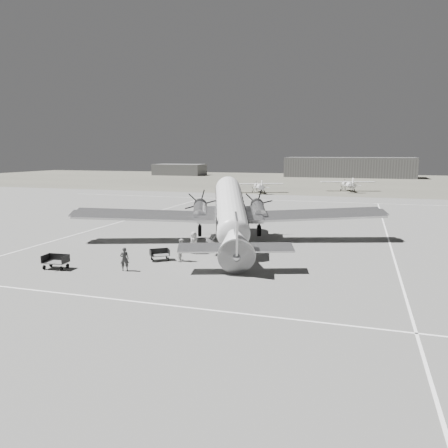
{
  "coord_description": "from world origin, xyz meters",
  "views": [
    {
      "loc": [
        9.26,
        -34.61,
        8.16
      ],
      "look_at": [
        -1.66,
        0.11,
        2.2
      ],
      "focal_mm": 35.0,
      "sensor_mm": 36.0,
      "label": 1
    }
  ],
  "objects_px": {
    "light_plane_left": "(259,187)",
    "passenger": "(194,242)",
    "baggage_cart_near": "(160,255)",
    "shed_secondary": "(180,170)",
    "ramp_agent": "(182,250)",
    "light_plane_right": "(348,186)",
    "dc3_airliner": "(231,214)",
    "ground_crew": "(125,259)",
    "baggage_cart_far": "(56,262)",
    "hangar_main": "(349,167)"
  },
  "relations": [
    {
      "from": "light_plane_right",
      "to": "hangar_main",
      "type": "bearing_deg",
      "value": 77.7
    },
    {
      "from": "dc3_airliner",
      "to": "ground_crew",
      "type": "bearing_deg",
      "value": -132.35
    },
    {
      "from": "baggage_cart_near",
      "to": "hangar_main",
      "type": "bearing_deg",
      "value": 49.76
    },
    {
      "from": "baggage_cart_far",
      "to": "ramp_agent",
      "type": "xyz_separation_m",
      "value": [
        7.69,
        4.77,
        0.37
      ]
    },
    {
      "from": "hangar_main",
      "to": "light_plane_right",
      "type": "distance_m",
      "value": 57.51
    },
    {
      "from": "baggage_cart_far",
      "to": "ground_crew",
      "type": "relative_size",
      "value": 1.06
    },
    {
      "from": "baggage_cart_near",
      "to": "ramp_agent",
      "type": "height_order",
      "value": "ramp_agent"
    },
    {
      "from": "shed_secondary",
      "to": "ramp_agent",
      "type": "height_order",
      "value": "shed_secondary"
    },
    {
      "from": "hangar_main",
      "to": "baggage_cart_far",
      "type": "distance_m",
      "value": 130.5
    },
    {
      "from": "light_plane_left",
      "to": "baggage_cart_near",
      "type": "distance_m",
      "value": 58.71
    },
    {
      "from": "passenger",
      "to": "ground_crew",
      "type": "bearing_deg",
      "value": 175.34
    },
    {
      "from": "light_plane_left",
      "to": "ramp_agent",
      "type": "relative_size",
      "value": 6.05
    },
    {
      "from": "shed_secondary",
      "to": "ground_crew",
      "type": "relative_size",
      "value": 10.82
    },
    {
      "from": "baggage_cart_near",
      "to": "ground_crew",
      "type": "bearing_deg",
      "value": -142.24
    },
    {
      "from": "baggage_cart_near",
      "to": "ground_crew",
      "type": "height_order",
      "value": "ground_crew"
    },
    {
      "from": "hangar_main",
      "to": "passenger",
      "type": "xyz_separation_m",
      "value": [
        -8.59,
        -122.0,
        -2.4
      ]
    },
    {
      "from": "baggage_cart_far",
      "to": "shed_secondary",
      "type": "bearing_deg",
      "value": 104.74
    },
    {
      "from": "baggage_cart_near",
      "to": "ramp_agent",
      "type": "bearing_deg",
      "value": -25.03
    },
    {
      "from": "ramp_agent",
      "to": "shed_secondary",
      "type": "bearing_deg",
      "value": 19.57
    },
    {
      "from": "light_plane_left",
      "to": "ground_crew",
      "type": "bearing_deg",
      "value": -107.29
    },
    {
      "from": "baggage_cart_near",
      "to": "passenger",
      "type": "relative_size",
      "value": 0.85
    },
    {
      "from": "shed_secondary",
      "to": "baggage_cart_near",
      "type": "height_order",
      "value": "shed_secondary"
    },
    {
      "from": "ground_crew",
      "to": "passenger",
      "type": "relative_size",
      "value": 0.92
    },
    {
      "from": "baggage_cart_near",
      "to": "ground_crew",
      "type": "distance_m",
      "value": 3.61
    },
    {
      "from": "hangar_main",
      "to": "shed_secondary",
      "type": "bearing_deg",
      "value": -175.24
    },
    {
      "from": "shed_secondary",
      "to": "light_plane_right",
      "type": "bearing_deg",
      "value": -40.42
    },
    {
      "from": "light_plane_right",
      "to": "baggage_cart_far",
      "type": "xyz_separation_m",
      "value": [
        -17.79,
        -72.01,
        -0.7
      ]
    },
    {
      "from": "dc3_airliner",
      "to": "light_plane_left",
      "type": "bearing_deg",
      "value": 81.37
    },
    {
      "from": "baggage_cart_far",
      "to": "hangar_main",
      "type": "bearing_deg",
      "value": 78.22
    },
    {
      "from": "dc3_airliner",
      "to": "light_plane_right",
      "type": "relative_size",
      "value": 2.55
    },
    {
      "from": "light_plane_right",
      "to": "baggage_cart_far",
      "type": "bearing_deg",
      "value": -117.76
    },
    {
      "from": "shed_secondary",
      "to": "baggage_cart_near",
      "type": "bearing_deg",
      "value": -67.47
    },
    {
      "from": "dc3_airliner",
      "to": "passenger",
      "type": "bearing_deg",
      "value": -133.97
    },
    {
      "from": "light_plane_left",
      "to": "baggage_cart_far",
      "type": "xyz_separation_m",
      "value": [
        -0.3,
        -62.88,
        -0.59
      ]
    },
    {
      "from": "hangar_main",
      "to": "light_plane_left",
      "type": "relative_size",
      "value": 4.01
    },
    {
      "from": "shed_secondary",
      "to": "light_plane_left",
      "type": "relative_size",
      "value": 1.72
    },
    {
      "from": "shed_secondary",
      "to": "dc3_airliner",
      "type": "distance_m",
      "value": 124.86
    },
    {
      "from": "dc3_airliner",
      "to": "ramp_agent",
      "type": "relative_size",
      "value": 17.02
    },
    {
      "from": "shed_secondary",
      "to": "ground_crew",
      "type": "height_order",
      "value": "shed_secondary"
    },
    {
      "from": "baggage_cart_far",
      "to": "passenger",
      "type": "xyz_separation_m",
      "value": [
        7.61,
        7.46,
        0.4
      ]
    },
    {
      "from": "hangar_main",
      "to": "light_plane_right",
      "type": "bearing_deg",
      "value": -88.42
    },
    {
      "from": "passenger",
      "to": "light_plane_right",
      "type": "bearing_deg",
      "value": 8.85
    },
    {
      "from": "baggage_cart_far",
      "to": "ramp_agent",
      "type": "relative_size",
      "value": 1.02
    },
    {
      "from": "hangar_main",
      "to": "baggage_cart_near",
      "type": "distance_m",
      "value": 125.46
    },
    {
      "from": "baggage_cart_near",
      "to": "shed_secondary",
      "type": "bearing_deg",
      "value": 76.96
    },
    {
      "from": "baggage_cart_far",
      "to": "passenger",
      "type": "height_order",
      "value": "passenger"
    },
    {
      "from": "light_plane_left",
      "to": "passenger",
      "type": "bearing_deg",
      "value": -104.08
    },
    {
      "from": "baggage_cart_far",
      "to": "baggage_cart_near",
      "type": "bearing_deg",
      "value": 32.03
    },
    {
      "from": "light_plane_right",
      "to": "ground_crew",
      "type": "bearing_deg",
      "value": -114.13
    },
    {
      "from": "light_plane_left",
      "to": "baggage_cart_far",
      "type": "height_order",
      "value": "light_plane_left"
    }
  ]
}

